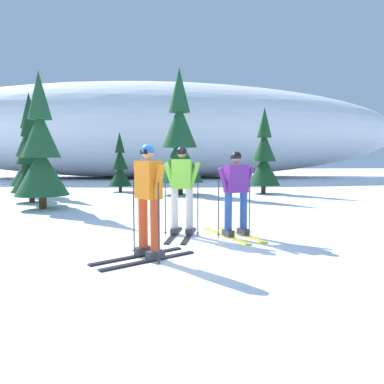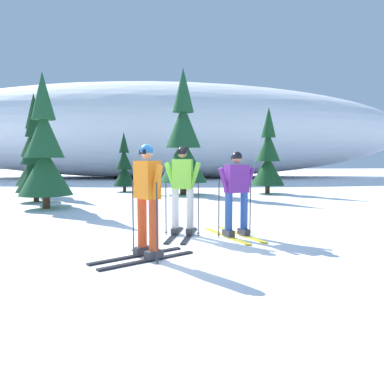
# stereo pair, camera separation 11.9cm
# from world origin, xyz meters

# --- Properties ---
(ground_plane) EXTENTS (120.00, 120.00, 0.00)m
(ground_plane) POSITION_xyz_m (0.00, 0.00, 0.00)
(ground_plane) COLOR white
(skier_orange_jacket) EXTENTS (1.63, 1.31, 1.79)m
(skier_orange_jacket) POSITION_xyz_m (-0.00, -0.59, 0.95)
(skier_orange_jacket) COLOR black
(skier_orange_jacket) RESTS_ON ground
(skier_lime_jacket) EXTENTS (0.78, 1.68, 1.82)m
(skier_lime_jacket) POSITION_xyz_m (0.63, 1.15, 0.95)
(skier_lime_jacket) COLOR black
(skier_lime_jacket) RESTS_ON ground
(skier_purple_jacket) EXTENTS (1.03, 1.79, 1.71)m
(skier_purple_jacket) POSITION_xyz_m (1.70, 0.90, 0.90)
(skier_purple_jacket) COLOR gold
(skier_purple_jacket) RESTS_ON ground
(pine_tree_far_left) EXTENTS (1.73, 1.73, 4.47)m
(pine_tree_far_left) POSITION_xyz_m (-5.47, 10.42, 1.87)
(pine_tree_far_left) COLOR #47301E
(pine_tree_far_left) RESTS_ON ground
(pine_tree_left) EXTENTS (1.42, 1.42, 3.68)m
(pine_tree_left) POSITION_xyz_m (-4.53, 7.61, 1.54)
(pine_tree_left) COLOR #47301E
(pine_tree_left) RESTS_ON ground
(pine_tree_center_left) EXTENTS (1.66, 1.66, 4.30)m
(pine_tree_center_left) POSITION_xyz_m (-3.54, 5.63, 1.80)
(pine_tree_center_left) COLOR #47301E
(pine_tree_center_left) RESTS_ON ground
(pine_tree_center_right) EXTENTS (1.12, 1.12, 2.91)m
(pine_tree_center_right) POSITION_xyz_m (-1.76, 11.83, 1.22)
(pine_tree_center_right) COLOR #47301E
(pine_tree_center_right) RESTS_ON ground
(pine_tree_right) EXTENTS (2.16, 2.16, 5.61)m
(pine_tree_right) POSITION_xyz_m (1.06, 10.16, 2.34)
(pine_tree_right) COLOR #47301E
(pine_tree_right) RESTS_ON ground
(pine_tree_far_right) EXTENTS (1.53, 1.53, 3.95)m
(pine_tree_far_right) POSITION_xyz_m (4.96, 10.31, 1.65)
(pine_tree_far_right) COLOR #47301E
(pine_tree_far_right) RESTS_ON ground
(snow_ridge_background) EXTENTS (44.52, 15.32, 8.13)m
(snow_ridge_background) POSITION_xyz_m (-0.35, 26.61, 4.07)
(snow_ridge_background) COLOR white
(snow_ridge_background) RESTS_ON ground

